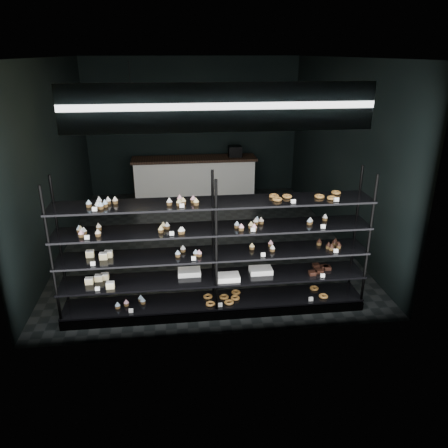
# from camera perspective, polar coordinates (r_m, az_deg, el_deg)

# --- Properties ---
(room) EXTENTS (5.01, 6.01, 3.20)m
(room) POSITION_cam_1_polar(r_m,az_deg,el_deg) (7.74, -2.88, 8.99)
(room) COLOR black
(room) RESTS_ON ground
(display_shelf) EXTENTS (4.00, 0.50, 1.91)m
(display_shelf) POSITION_cam_1_polar(r_m,az_deg,el_deg) (5.76, -1.43, -5.91)
(display_shelf) COLOR black
(display_shelf) RESTS_ON room
(signage) EXTENTS (3.30, 0.05, 0.50)m
(signage) POSITION_cam_1_polar(r_m,az_deg,el_deg) (4.67, -0.45, 14.98)
(signage) COLOR #0D1D42
(signage) RESTS_ON room
(pendant_lamp) EXTENTS (0.29, 0.29, 0.87)m
(pendant_lamp) POSITION_cam_1_polar(r_m,az_deg,el_deg) (6.26, -11.84, 13.49)
(pendant_lamp) COLOR black
(pendant_lamp) RESTS_ON room
(service_counter) EXTENTS (2.89, 0.65, 1.23)m
(service_counter) POSITION_cam_1_polar(r_m,az_deg,el_deg) (10.43, -3.79, 6.07)
(service_counter) COLOR silver
(service_counter) RESTS_ON room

